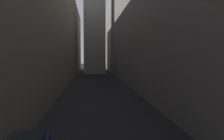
{
  "coord_description": "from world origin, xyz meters",
  "views": [
    {
      "loc": [
        -1.2,
        1.17,
        5.41
      ],
      "look_at": [
        0.0,
        14.47,
        4.64
      ],
      "focal_mm": 37.67,
      "sensor_mm": 36.0,
      "label": 1
    }
  ],
  "objects": [
    {
      "name": "building_block_right",
      "position": [
        13.22,
        50.0,
        12.4
      ],
      "size": [
        15.43,
        108.0,
        24.8
      ],
      "primitive_type": "cube",
      "color": "slate",
      "rests_on": "ground"
    },
    {
      "name": "building_block_left",
      "position": [
        -11.34,
        50.0,
        10.75
      ],
      "size": [
        11.68,
        108.0,
        21.5
      ],
      "primitive_type": "cube",
      "color": "#60594F",
      "rests_on": "ground"
    },
    {
      "name": "ground_plane",
      "position": [
        0.0,
        48.0,
        0.0
      ],
      "size": [
        264.0,
        264.0,
        0.0
      ],
      "primitive_type": "plane",
      "color": "black"
    }
  ]
}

